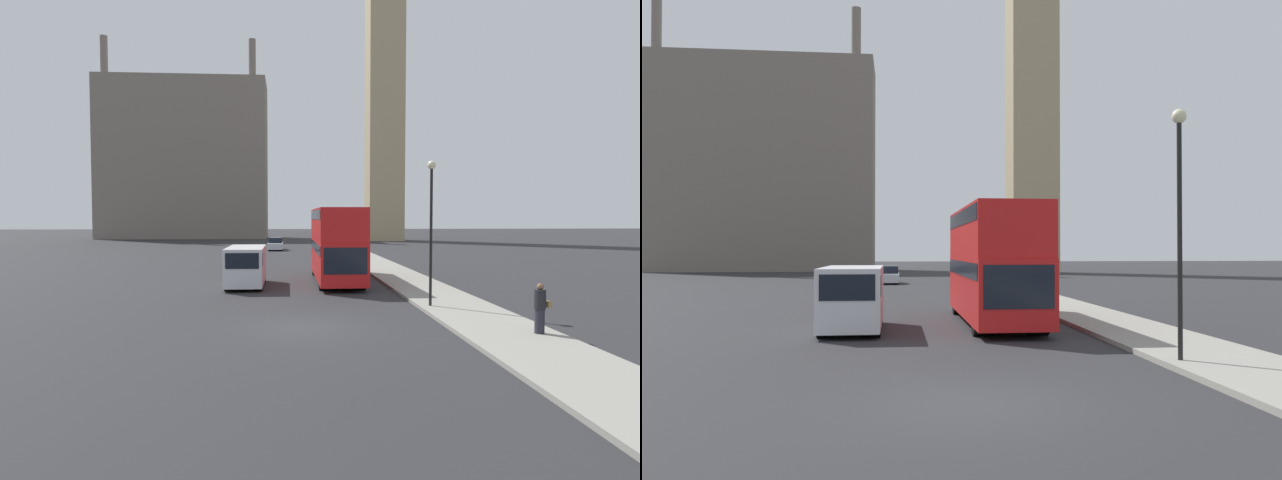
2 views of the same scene
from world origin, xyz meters
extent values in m
plane|color=#28282B|center=(0.00, 0.00, 0.00)|extent=(300.00, 300.00, 0.00)
cube|color=gray|center=(6.67, 0.00, 0.07)|extent=(3.33, 120.00, 0.15)
cube|color=tan|center=(15.76, 66.30, 24.02)|extent=(5.83, 5.83, 48.03)
cube|color=slate|center=(-19.78, 77.98, 14.64)|extent=(30.45, 10.63, 29.29)
cylinder|color=slate|center=(-32.72, 73.46, 32.51)|extent=(1.28, 1.28, 6.44)
cylinder|color=slate|center=(-6.84, 73.46, 32.51)|extent=(1.28, 1.28, 6.44)
cube|color=red|center=(2.33, 12.56, 1.43)|extent=(2.54, 10.06, 2.29)
cube|color=red|center=(2.33, 12.56, 3.52)|extent=(2.54, 9.85, 1.88)
cube|color=black|center=(2.33, 12.56, 2.15)|extent=(2.58, 9.65, 0.55)
cube|color=black|center=(2.33, 12.56, 4.08)|extent=(2.58, 9.45, 0.55)
cube|color=black|center=(2.33, 7.52, 1.71)|extent=(2.24, 0.03, 1.37)
cylinder|color=black|center=(1.41, 9.04, 0.53)|extent=(0.71, 1.05, 1.05)
cylinder|color=black|center=(3.24, 9.04, 0.53)|extent=(0.71, 1.05, 1.05)
cylinder|color=black|center=(1.41, 16.08, 0.53)|extent=(0.71, 1.05, 1.05)
cylinder|color=black|center=(3.24, 16.08, 0.53)|extent=(0.71, 1.05, 1.05)
cube|color=silver|center=(-2.98, 10.80, 1.22)|extent=(2.04, 5.12, 2.06)
cube|color=black|center=(-2.98, 8.23, 1.68)|extent=(1.74, 0.02, 0.82)
cube|color=black|center=(-2.98, 9.14, 1.68)|extent=(2.07, 0.92, 0.66)
cylinder|color=black|center=(-3.75, 9.06, 0.35)|extent=(0.51, 0.71, 0.71)
cylinder|color=black|center=(-2.21, 9.06, 0.35)|extent=(0.51, 0.71, 0.71)
cylinder|color=black|center=(-3.75, 12.54, 0.35)|extent=(0.51, 0.71, 0.71)
cylinder|color=black|center=(-2.21, 12.54, 0.35)|extent=(0.51, 0.71, 0.71)
cylinder|color=#23232D|center=(7.57, -2.06, 0.55)|extent=(0.31, 0.31, 0.80)
cylinder|color=black|center=(7.57, -2.06, 1.26)|extent=(0.36, 0.36, 0.63)
sphere|color=brown|center=(7.57, -2.06, 1.68)|extent=(0.22, 0.22, 0.22)
cube|color=olive|center=(7.86, -2.06, 1.10)|extent=(0.12, 0.24, 0.20)
cylinder|color=black|center=(5.48, 3.20, 3.06)|extent=(0.12, 0.12, 5.82)
sphere|color=beige|center=(5.48, 3.20, 6.15)|extent=(0.36, 0.36, 0.36)
cube|color=silver|center=(-2.07, 42.32, 0.52)|extent=(1.77, 4.49, 0.72)
cube|color=black|center=(-2.07, 42.43, 1.19)|extent=(1.60, 2.15, 0.64)
cylinder|color=black|center=(-2.76, 40.88, 0.32)|extent=(0.39, 0.63, 0.63)
cylinder|color=black|center=(-1.37, 40.88, 0.32)|extent=(0.39, 0.63, 0.63)
cylinder|color=black|center=(-2.76, 43.75, 0.32)|extent=(0.39, 0.63, 0.63)
cylinder|color=black|center=(-1.37, 43.75, 0.32)|extent=(0.39, 0.63, 0.63)
camera|label=1|loc=(-0.63, -17.67, 3.94)|focal=28.00mm
camera|label=2|loc=(-1.48, -11.47, 2.83)|focal=35.00mm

